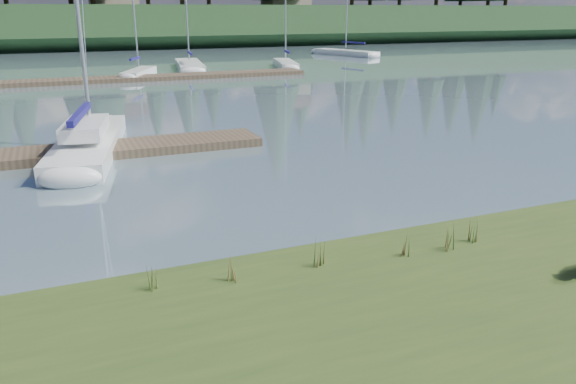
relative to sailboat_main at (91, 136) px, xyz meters
name	(u,v)px	position (x,y,z in m)	size (l,w,h in m)	color
ground	(97,82)	(1.73, 19.88, -0.42)	(200.00, 200.00, 0.00)	gray
ridge	(68,27)	(1.73, 62.88, 2.08)	(200.00, 20.00, 5.00)	#1B3419
sailboat_main	(91,136)	(0.00, 0.00, 0.00)	(3.55, 9.25, 13.03)	white
dock_near	(22,157)	(-2.27, -1.12, -0.27)	(16.00, 2.00, 0.30)	#4C3D2C
dock_far	(127,79)	(3.73, 19.88, -0.27)	(26.00, 2.20, 0.30)	#4C3D2C
sailboat_bg_2	(141,72)	(5.09, 22.35, -0.09)	(3.63, 6.05, 9.39)	white
sailboat_bg_3	(189,64)	(9.76, 27.06, -0.10)	(3.34, 9.79, 13.94)	white
sailboat_bg_4	(285,63)	(17.61, 24.82, -0.09)	(3.11, 7.17, 10.50)	white
sailboat_bg_5	(340,52)	(28.24, 34.85, -0.10)	(4.63, 9.21, 12.89)	white
weed_0	(233,270)	(1.40, -12.57, 0.14)	(0.17, 0.14, 0.50)	#475B23
weed_1	(321,254)	(3.00, -12.63, 0.18)	(0.17, 0.14, 0.59)	#475B23
weed_2	(448,238)	(5.59, -12.87, 0.16)	(0.17, 0.14, 0.55)	#475B23
weed_3	(153,278)	(0.09, -12.32, 0.13)	(0.17, 0.14, 0.47)	#475B23
weed_4	(406,246)	(4.68, -12.80, 0.11)	(0.17, 0.14, 0.44)	#475B23
weed_5	(473,232)	(6.27, -12.76, 0.14)	(0.17, 0.14, 0.50)	#475B23
mud_lip	(238,272)	(1.73, -11.72, -0.35)	(60.00, 0.50, 0.14)	#33281C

